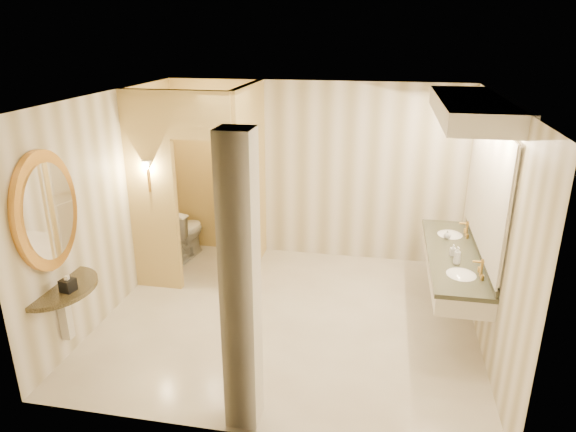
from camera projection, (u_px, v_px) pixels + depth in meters
The scene contains 16 objects.
floor at pixel (289, 317), 6.41m from camera, with size 4.50×4.50×0.00m, color silver.
ceiling at pixel (289, 98), 5.48m from camera, with size 4.50×4.50×0.00m, color silver.
wall_back at pixel (313, 172), 7.79m from camera, with size 4.50×0.02×2.70m, color silver.
wall_front at pixel (243, 301), 4.10m from camera, with size 4.50×0.02×2.70m, color silver.
wall_left at pixel (110, 204), 6.34m from camera, with size 0.02×4.00×2.70m, color silver.
wall_right at pixel (493, 230), 5.55m from camera, with size 0.02×4.00×2.70m, color silver.
toilet_closet at pixel (222, 185), 7.02m from camera, with size 1.50×1.55×2.70m.
wall_sconce at pixel (147, 167), 6.55m from camera, with size 0.14×0.14×0.42m.
vanity at pixel (465, 193), 5.87m from camera, with size 0.75×2.37×2.09m.
console_shelf at pixel (51, 245), 5.18m from camera, with size 0.95×0.95×1.92m.
pillar at pixel (241, 288), 4.30m from camera, with size 0.29×0.29×2.70m, color silver.
tissue_box at pixel (68, 285), 5.22m from camera, with size 0.13×0.13×0.13m, color black.
toilet at pixel (184, 232), 7.98m from camera, with size 0.46×0.81×0.83m, color white.
soap_bottle_a at pixel (453, 250), 6.04m from camera, with size 0.06×0.06×0.14m, color beige.
soap_bottle_b at pixel (447, 234), 6.53m from camera, with size 0.09×0.09×0.11m, color silver.
soap_bottle_c at pixel (457, 255), 5.81m from camera, with size 0.08×0.08×0.21m, color #C6B28C.
Camera 1 is at (1.03, -5.48, 3.40)m, focal length 32.00 mm.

